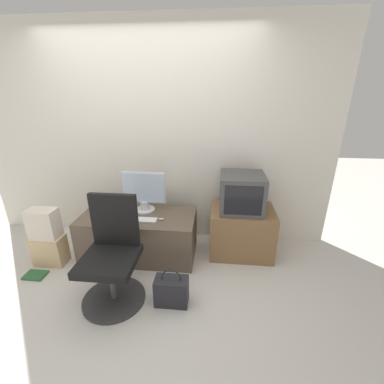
{
  "coord_description": "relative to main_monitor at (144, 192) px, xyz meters",
  "views": [
    {
      "loc": [
        0.8,
        -1.74,
        1.84
      ],
      "look_at": [
        0.54,
        0.95,
        0.76
      ],
      "focal_mm": 24.0,
      "sensor_mm": 36.0,
      "label": 1
    }
  ],
  "objects": [
    {
      "name": "keyboard",
      "position": [
        0.03,
        -0.25,
        -0.22
      ],
      "size": [
        0.33,
        0.11,
        0.01
      ],
      "color": "white",
      "rests_on": "desk"
    },
    {
      "name": "desk",
      "position": [
        -0.05,
        -0.14,
        -0.49
      ],
      "size": [
        1.3,
        0.61,
        0.51
      ],
      "color": "brown",
      "rests_on": "ground_plane"
    },
    {
      "name": "cardboard_box_lower",
      "position": [
        -1.01,
        -0.41,
        -0.57
      ],
      "size": [
        0.34,
        0.2,
        0.34
      ],
      "color": "#D1B27F",
      "rests_on": "ground_plane"
    },
    {
      "name": "office_chair",
      "position": [
        -0.09,
        -0.82,
        -0.33
      ],
      "size": [
        0.58,
        0.58,
        0.99
      ],
      "color": "#333333",
      "rests_on": "ground_plane"
    },
    {
      "name": "side_stand",
      "position": [
        1.14,
        0.03,
        -0.46
      ],
      "size": [
        0.73,
        0.54,
        0.56
      ],
      "color": "olive",
      "rests_on": "ground_plane"
    },
    {
      "name": "wall_back",
      "position": [
        0.02,
        0.39,
        0.56
      ],
      "size": [
        4.4,
        0.05,
        2.6
      ],
      "color": "silver",
      "rests_on": "ground_plane"
    },
    {
      "name": "cardboard_box_upper",
      "position": [
        -1.01,
        -0.41,
        -0.24
      ],
      "size": [
        0.3,
        0.18,
        0.33
      ],
      "color": "beige",
      "rests_on": "cardboard_box_lower"
    },
    {
      "name": "crt_tv",
      "position": [
        1.12,
        0.03,
        0.03
      ],
      "size": [
        0.48,
        0.47,
        0.42
      ],
      "color": "#474747",
      "rests_on": "side_stand"
    },
    {
      "name": "handbag",
      "position": [
        0.46,
        -0.86,
        -0.61
      ],
      "size": [
        0.3,
        0.17,
        0.37
      ],
      "color": "#232328",
      "rests_on": "ground_plane"
    },
    {
      "name": "main_monitor",
      "position": [
        0.0,
        0.0,
        0.0
      ],
      "size": [
        0.5,
        0.24,
        0.47
      ],
      "color": "silver",
      "rests_on": "desk"
    },
    {
      "name": "book",
      "position": [
        -1.05,
        -0.65,
        -0.73
      ],
      "size": [
        0.22,
        0.15,
        0.02
      ],
      "color": "#2D6638",
      "rests_on": "ground_plane"
    },
    {
      "name": "ground_plane",
      "position": [
        0.02,
        -0.94,
        -0.74
      ],
      "size": [
        12.0,
        12.0,
        0.0
      ],
      "primitive_type": "plane",
      "color": "beige"
    },
    {
      "name": "mouse",
      "position": [
        0.24,
        -0.23,
        -0.22
      ],
      "size": [
        0.06,
        0.03,
        0.03
      ],
      "color": "silver",
      "rests_on": "desk"
    }
  ]
}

